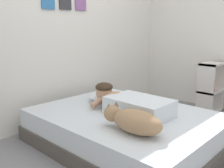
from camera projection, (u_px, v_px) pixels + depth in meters
ground_plane at (171, 157)px, 2.46m from camera, size 11.60×11.60×0.00m
back_wall at (63, 27)px, 3.32m from camera, size 3.80×0.12×2.50m
side_wall_right at (224, 27)px, 3.79m from camera, size 0.10×6.23×2.50m
bed at (125, 129)px, 2.71m from camera, size 1.46×1.91×0.36m
pillow at (107, 95)px, 3.17m from camera, size 0.52×0.32×0.11m
person_lying at (128, 103)px, 2.65m from camera, size 0.43×0.92×0.27m
dog at (134, 121)px, 2.14m from camera, size 0.26×0.57×0.21m
coffee_cup at (112, 99)px, 3.05m from camera, size 0.12×0.09×0.07m
cell_phone at (128, 119)px, 2.46m from camera, size 0.07×0.14×0.01m
bookshelf at (211, 88)px, 3.71m from camera, size 0.45×0.24×0.75m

